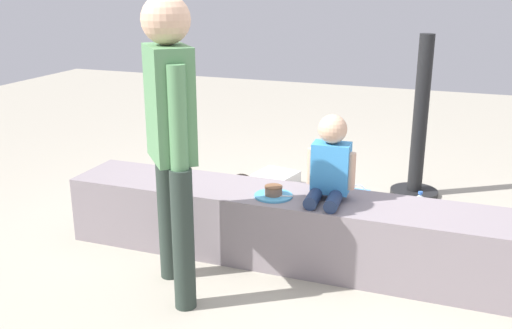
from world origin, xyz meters
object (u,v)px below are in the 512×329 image
(cake_plate, at_px, (274,193))
(water_bottle_far_side, at_px, (419,207))
(party_cup_red, at_px, (361,207))
(cake_box_white, at_px, (276,180))
(child_seated, at_px, (330,163))
(adult_standing, at_px, (170,123))
(water_bottle_near_gift, at_px, (455,240))
(handbag_black_leather, at_px, (243,200))
(gift_bag, at_px, (349,211))

(cake_plate, height_order, water_bottle_far_side, cake_plate)
(party_cup_red, distance_m, cake_box_white, 0.80)
(child_seated, xyz_separation_m, adult_standing, (-0.68, -0.57, 0.30))
(child_seated, relative_size, cake_box_white, 1.62)
(cake_plate, height_order, water_bottle_near_gift, cake_plate)
(water_bottle_near_gift, distance_m, handbag_black_leather, 1.43)
(gift_bag, relative_size, water_bottle_near_gift, 1.80)
(cake_plate, bearing_deg, party_cup_red, 69.68)
(water_bottle_far_side, height_order, party_cup_red, water_bottle_far_side)
(adult_standing, relative_size, water_bottle_near_gift, 8.02)
(handbag_black_leather, bearing_deg, adult_standing, -87.06)
(cake_plate, distance_m, cake_box_white, 1.35)
(cake_plate, relative_size, cake_box_white, 0.75)
(adult_standing, height_order, gift_bag, adult_standing)
(cake_plate, distance_m, water_bottle_near_gift, 1.17)
(gift_bag, distance_m, party_cup_red, 0.38)
(child_seated, xyz_separation_m, water_bottle_far_side, (0.44, 0.87, -0.53))
(cake_plate, distance_m, water_bottle_far_side, 1.25)
(cake_plate, xyz_separation_m, gift_bag, (0.33, 0.56, -0.28))
(gift_bag, relative_size, handbag_black_leather, 1.11)
(cake_plate, bearing_deg, handbag_black_leather, 125.59)
(child_seated, distance_m, adult_standing, 0.94)
(child_seated, relative_size, water_bottle_far_side, 2.32)
(water_bottle_near_gift, bearing_deg, child_seated, -149.35)
(water_bottle_near_gift, bearing_deg, gift_bag, 173.77)
(water_bottle_far_side, bearing_deg, adult_standing, -127.77)
(handbag_black_leather, bearing_deg, water_bottle_near_gift, -4.31)
(cake_box_white, xyz_separation_m, handbag_black_leather, (-0.03, -0.64, 0.05))
(party_cup_red, height_order, handbag_black_leather, handbag_black_leather)
(water_bottle_near_gift, xyz_separation_m, handbag_black_leather, (-1.43, 0.11, 0.02))
(adult_standing, bearing_deg, water_bottle_far_side, 52.23)
(cake_plate, xyz_separation_m, party_cup_red, (0.34, 0.93, -0.38))
(adult_standing, distance_m, cake_plate, 0.79)
(adult_standing, xyz_separation_m, water_bottle_far_side, (1.12, 1.44, -0.83))
(child_seated, height_order, cake_box_white, child_seated)
(gift_bag, bearing_deg, child_seated, -93.04)
(adult_standing, relative_size, gift_bag, 4.45)
(gift_bag, xyz_separation_m, cake_box_white, (-0.73, 0.67, -0.09))
(gift_bag, height_order, cake_box_white, gift_bag)
(water_bottle_far_side, distance_m, handbag_black_leather, 1.22)
(child_seated, bearing_deg, water_bottle_near_gift, 30.65)
(gift_bag, bearing_deg, party_cup_red, 87.94)
(cake_box_white, bearing_deg, adult_standing, -89.14)
(handbag_black_leather, bearing_deg, party_cup_red, 23.36)
(gift_bag, relative_size, water_bottle_far_side, 1.66)
(water_bottle_near_gift, height_order, water_bottle_far_side, water_bottle_far_side)
(adult_standing, height_order, cake_plate, adult_standing)
(gift_bag, height_order, water_bottle_near_gift, gift_bag)
(cake_plate, distance_m, handbag_black_leather, 0.80)
(child_seated, height_order, water_bottle_far_side, child_seated)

